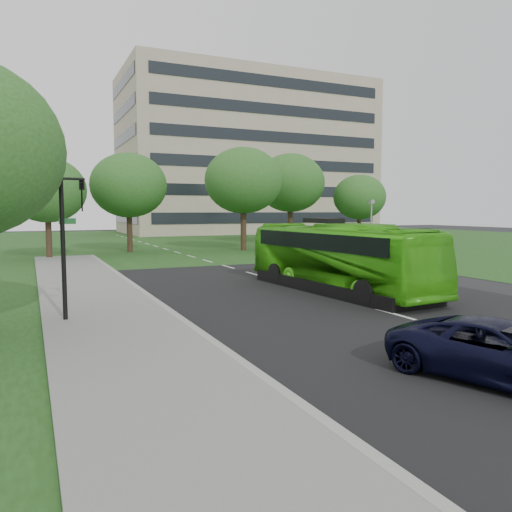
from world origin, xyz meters
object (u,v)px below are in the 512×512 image
(tree_park_d, at_px, (290,183))
(bus, at_px, (338,257))
(tree_park_a, at_px, (47,190))
(suv, at_px, (500,352))
(traffic_light, at_px, (68,230))
(camera_pole, at_px, (371,219))
(office_building, at_px, (246,157))
(sedan, at_px, (344,257))
(tree_park_b, at_px, (129,185))
(tree_park_e, at_px, (360,197))
(tree_park_c, at_px, (243,181))

(tree_park_d, distance_m, bus, 31.31)
(tree_park_a, bearing_deg, suv, -76.75)
(suv, relative_size, traffic_light, 0.90)
(tree_park_d, relative_size, traffic_light, 1.87)
(camera_pole, bearing_deg, office_building, 75.12)
(sedan, bearing_deg, tree_park_a, 50.01)
(tree_park_a, distance_m, tree_park_b, 7.56)
(sedan, bearing_deg, tree_park_d, -18.50)
(office_building, distance_m, bus, 63.45)
(office_building, relative_size, tree_park_e, 5.47)
(sedan, bearing_deg, tree_park_b, 29.69)
(traffic_light, bearing_deg, bus, 7.55)
(tree_park_b, xyz_separation_m, tree_park_e, (23.92, -0.01, -0.74))
(tree_park_b, height_order, tree_park_e, tree_park_b)
(traffic_light, height_order, camera_pole, traffic_light)
(tree_park_b, distance_m, tree_park_d, 17.70)
(tree_park_e, xyz_separation_m, sedan, (-14.22, -18.03, -4.24))
(tree_park_e, bearing_deg, sedan, -128.27)
(tree_park_b, height_order, camera_pole, tree_park_b)
(tree_park_a, xyz_separation_m, tree_park_b, (6.56, 3.69, 0.64))
(tree_park_a, relative_size, camera_pole, 1.67)
(office_building, relative_size, sedan, 8.86)
(tree_park_e, xyz_separation_m, suv, (-22.80, -36.33, -4.34))
(tree_park_a, relative_size, traffic_light, 1.47)
(tree_park_a, bearing_deg, tree_park_c, 5.14)
(tree_park_b, relative_size, sedan, 1.87)
(office_building, relative_size, tree_park_c, 4.36)
(tree_park_e, distance_m, suv, 43.11)
(suv, relative_size, camera_pole, 1.03)
(tree_park_c, height_order, camera_pole, tree_park_c)
(tree_park_c, relative_size, bus, 0.85)
(suv, distance_m, camera_pole, 31.33)
(office_building, xyz_separation_m, suv, (-24.46, -70.26, -11.86))
(tree_park_b, bearing_deg, traffic_light, -104.08)
(tree_park_d, xyz_separation_m, bus, (-12.77, -28.15, -4.95))
(office_building, distance_m, tree_park_d, 32.36)
(tree_park_e, xyz_separation_m, traffic_light, (-30.64, -26.79, -1.98))
(suv, xyz_separation_m, camera_pole, (16.76, 26.38, 2.25))
(tree_park_e, distance_m, traffic_light, 40.75)
(suv, bearing_deg, tree_park_e, 37.78)
(tree_park_a, height_order, tree_park_d, tree_park_d)
(tree_park_a, xyz_separation_m, tree_park_d, (23.95, 6.90, 1.39))
(tree_park_d, xyz_separation_m, traffic_light, (-24.11, -30.00, -3.47))
(tree_park_a, distance_m, camera_pole, 25.33)
(tree_park_a, relative_size, tree_park_e, 1.02)
(tree_park_e, bearing_deg, traffic_light, -138.84)
(office_building, bearing_deg, tree_park_a, -130.51)
(tree_park_c, height_order, traffic_light, tree_park_c)
(bus, relative_size, camera_pole, 2.43)
(camera_pole, bearing_deg, traffic_light, -150.54)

